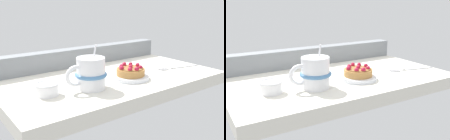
# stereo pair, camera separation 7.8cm
# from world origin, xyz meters

# --- Properties ---
(ground_plane) EXTENTS (0.73, 0.42, 0.04)m
(ground_plane) POSITION_xyz_m (0.00, 0.00, -0.02)
(ground_plane) COLOR silver
(window_rail_back) EXTENTS (0.71, 0.05, 0.07)m
(window_rail_back) POSITION_xyz_m (0.00, 0.18, 0.03)
(window_rail_back) COLOR gray
(window_rail_back) RESTS_ON ground_plane
(dessert_plate) EXTENTS (0.12, 0.12, 0.01)m
(dessert_plate) POSITION_xyz_m (0.03, -0.07, 0.01)
(dessert_plate) COLOR silver
(dessert_plate) RESTS_ON ground_plane
(raspberry_tart) EXTENTS (0.09, 0.09, 0.04)m
(raspberry_tart) POSITION_xyz_m (0.03, -0.07, 0.03)
(raspberry_tart) COLOR #B77F42
(raspberry_tart) RESTS_ON dessert_plate
(coffee_mug) EXTENTS (0.13, 0.09, 0.13)m
(coffee_mug) POSITION_xyz_m (-0.12, -0.08, 0.05)
(coffee_mug) COLOR white
(coffee_mug) RESTS_ON ground_plane
(dessert_fork) EXTENTS (0.17, 0.06, 0.01)m
(dessert_fork) POSITION_xyz_m (0.27, -0.08, 0.00)
(dessert_fork) COLOR #B7B7BC
(dessert_fork) RESTS_ON ground_plane
(sugar_bowl) EXTENTS (0.07, 0.07, 0.03)m
(sugar_bowl) POSITION_xyz_m (-0.24, -0.05, 0.02)
(sugar_bowl) COLOR white
(sugar_bowl) RESTS_ON ground_plane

